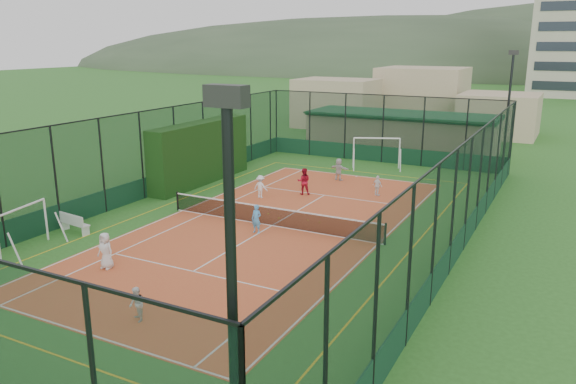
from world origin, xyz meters
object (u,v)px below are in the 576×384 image
object	(u,v)px
child_near_right	(137,304)
coach	(304,181)
floodlight_ne	(507,115)
futsal_goal_near	(23,230)
child_near_left	(106,251)
white_bench	(75,223)
child_far_back	(339,169)
futsal_goal_far	(376,153)
child_near_mid	(256,219)
clubhouse	(402,132)
floodlight_se	(234,360)
child_far_left	(261,187)
child_far_right	(377,186)

from	to	relation	value
child_near_right	coach	xyz separation A→B (m)	(-2.03, 16.53, 0.21)
floodlight_ne	futsal_goal_near	xyz separation A→B (m)	(-16.43, -24.50, -3.15)
child_near_left	child_near_right	xyz separation A→B (m)	(4.13, -2.80, -0.16)
white_bench	child_near_right	xyz separation A→B (m)	(8.66, -5.35, 0.10)
floodlight_ne	child_far_back	bearing A→B (deg)	-145.65
white_bench	futsal_goal_far	xyz separation A→B (m)	(8.08, 20.04, 0.58)
floodlight_ne	child_near_left	xyz separation A→B (m)	(-11.87, -24.31, -3.37)
floodlight_ne	child_near_mid	bearing A→B (deg)	-116.09
clubhouse	futsal_goal_far	world-z (taller)	clubhouse
futsal_goal_far	child_near_left	size ratio (longest dim) A/B	2.25
clubhouse	futsal_goal_near	xyz separation A→B (m)	(-7.83, -29.90, -0.60)
child_near_mid	child_far_back	xyz separation A→B (m)	(-0.56, 11.49, 0.04)
floodlight_se	child_far_back	bearing A→B (deg)	109.09
child_far_back	coach	distance (m)	4.26
child_far_left	coach	distance (m)	2.64
child_far_left	child_far_right	world-z (taller)	child_far_left
clubhouse	floodlight_ne	bearing A→B (deg)	-32.12
floodlight_se	child_far_left	distance (m)	24.07
child_far_left	coach	xyz separation A→B (m)	(1.88, 1.84, 0.13)
floodlight_se	child_near_left	bearing A→B (deg)	143.19
floodlight_se	child_near_right	world-z (taller)	floodlight_se
child_far_back	white_bench	bearing A→B (deg)	75.86
child_far_back	coach	xyz separation A→B (m)	(-0.48, -4.23, 0.07)
futsal_goal_far	child_near_left	world-z (taller)	futsal_goal_far
clubhouse	child_near_left	distance (m)	29.90
child_near_right	child_far_back	size ratio (longest dim) A/B	0.80
white_bench	child_near_mid	bearing A→B (deg)	33.89
white_bench	child_near_right	world-z (taller)	child_near_right
clubhouse	futsal_goal_far	size ratio (longest dim) A/B	4.54
child_near_right	child_far_right	distance (m)	18.39
futsal_goal_near	child_near_mid	distance (m)	10.18
white_bench	futsal_goal_near	distance (m)	2.77
futsal_goal_near	child_near_left	size ratio (longest dim) A/B	2.02
white_bench	futsal_goal_near	bearing A→B (deg)	-83.91
child_near_right	child_far_back	bearing A→B (deg)	125.37
child_near_right	floodlight_ne	bearing A→B (deg)	105.17
child_far_left	child_near_left	bearing A→B (deg)	90.57
clubhouse	child_near_mid	bearing A→B (deg)	-90.33
floodlight_se	futsal_goal_far	size ratio (longest dim) A/B	2.47
child_far_right	child_far_back	world-z (taller)	child_far_back
coach	futsal_goal_far	bearing A→B (deg)	-123.98
child_near_right	child_near_left	bearing A→B (deg)	176.95
clubhouse	child_far_back	xyz separation A→B (m)	(-0.69, -11.75, -0.84)
futsal_goal_far	child_far_left	size ratio (longest dim) A/B	2.51
floodlight_ne	white_bench	world-z (taller)	floodlight_ne
child_near_mid	coach	world-z (taller)	coach
child_near_left	floodlight_ne	bearing A→B (deg)	63.95
floodlight_se	child_far_back	distance (m)	28.61
futsal_goal_near	child_near_mid	bearing A→B (deg)	-61.12
floodlight_ne	floodlight_se	bearing A→B (deg)	-90.00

